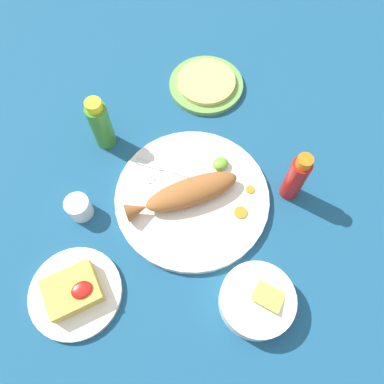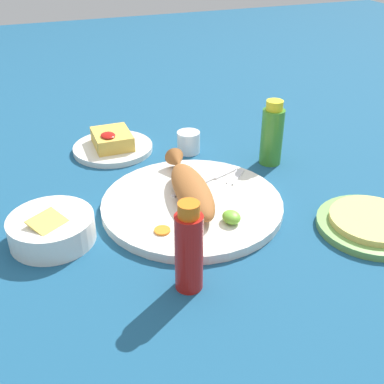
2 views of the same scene
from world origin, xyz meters
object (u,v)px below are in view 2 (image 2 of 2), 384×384
at_px(fried_fish, 190,187).
at_px(tortilla_plate, 371,226).
at_px(hot_sauce_bottle_red, 189,249).
at_px(hot_sauce_bottle_green, 272,134).
at_px(fork_far, 228,186).
at_px(side_plate_fries, 113,148).
at_px(guacamole_bowl, 52,227).
at_px(fork_near, 210,179).
at_px(salt_cup, 188,143).
at_px(main_plate, 192,204).

bearing_deg(fried_fish, tortilla_plate, 60.91).
height_order(hot_sauce_bottle_red, hot_sauce_bottle_green, hot_sauce_bottle_red).
height_order(fork_far, tortilla_plate, fork_far).
height_order(side_plate_fries, guacamole_bowl, guacamole_bowl).
xyz_separation_m(side_plate_fries, tortilla_plate, (0.51, 0.38, 0.00)).
relative_size(fork_far, hot_sauce_bottle_green, 0.91).
distance_m(fork_near, side_plate_fries, 0.30).
xyz_separation_m(side_plate_fries, guacamole_bowl, (0.33, -0.18, 0.02)).
relative_size(salt_cup, guacamole_bowl, 0.37).
bearing_deg(tortilla_plate, side_plate_fries, -142.80).
xyz_separation_m(fried_fish, salt_cup, (-0.23, 0.08, -0.02)).
bearing_deg(fork_near, main_plate, -156.92).
distance_m(fried_fish, fork_far, 0.09).
relative_size(fork_near, hot_sauce_bottle_red, 1.12).
distance_m(main_plate, side_plate_fries, 0.33).
height_order(main_plate, salt_cup, salt_cup).
relative_size(guacamole_bowl, tortilla_plate, 0.76).
height_order(salt_cup, side_plate_fries, salt_cup).
distance_m(guacamole_bowl, tortilla_plate, 0.59).
height_order(fork_far, guacamole_bowl, guacamole_bowl).
bearing_deg(main_plate, tortilla_plate, 57.49).
bearing_deg(main_plate, fork_near, 135.01).
bearing_deg(tortilla_plate, fork_near, -138.22).
distance_m(main_plate, tortilla_plate, 0.35).
relative_size(hot_sauce_bottle_green, side_plate_fries, 0.78).
relative_size(fried_fish, tortilla_plate, 1.33).
xyz_separation_m(fried_fish, hot_sauce_bottle_red, (0.23, -0.09, 0.03)).
height_order(fried_fish, salt_cup, fried_fish).
bearing_deg(fork_far, fork_near, 75.70).
relative_size(fork_far, guacamole_bowl, 0.91).
relative_size(fork_far, tortilla_plate, 0.69).
xyz_separation_m(fork_near, guacamole_bowl, (0.08, -0.34, 0.01)).
distance_m(fork_far, side_plate_fries, 0.35).
relative_size(fried_fish, hot_sauce_bottle_red, 1.73).
height_order(main_plate, side_plate_fries, main_plate).
bearing_deg(hot_sauce_bottle_green, guacamole_bowl, -74.97).
relative_size(hot_sauce_bottle_red, guacamole_bowl, 1.01).
distance_m(fork_near, tortilla_plate, 0.34).
distance_m(salt_cup, tortilla_plate, 0.48).
relative_size(fork_near, guacamole_bowl, 1.14).
height_order(hot_sauce_bottle_red, tortilla_plate, hot_sauce_bottle_red).
distance_m(fork_near, hot_sauce_bottle_red, 0.33).
bearing_deg(side_plate_fries, guacamole_bowl, -28.84).
height_order(fork_near, hot_sauce_bottle_green, hot_sauce_bottle_green).
bearing_deg(side_plate_fries, fork_far, 31.84).
relative_size(fried_fish, side_plate_fries, 1.38).
height_order(fork_far, hot_sauce_bottle_green, hot_sauce_bottle_green).
xyz_separation_m(hot_sauce_bottle_red, salt_cup, (-0.47, 0.17, -0.05)).
bearing_deg(fork_far, salt_cup, 46.84).
distance_m(hot_sauce_bottle_green, tortilla_plate, 0.32).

